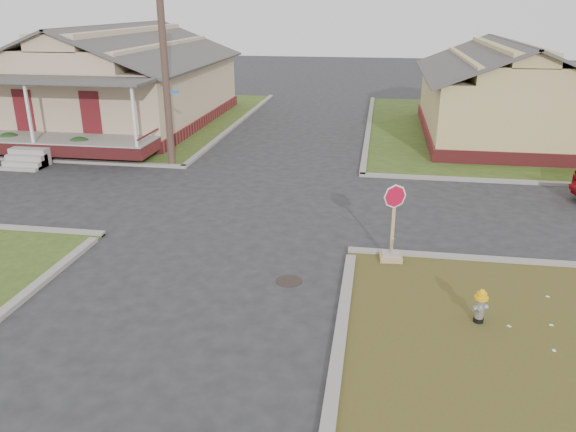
# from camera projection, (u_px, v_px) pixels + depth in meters

# --- Properties ---
(ground) EXTENTS (120.00, 120.00, 0.00)m
(ground) POSITION_uv_depth(u_px,v_px,m) (207.00, 266.00, 14.29)
(ground) COLOR #242527
(ground) RESTS_ON ground
(verge_far_left) EXTENTS (19.00, 19.00, 0.05)m
(verge_far_left) POSITION_uv_depth(u_px,v_px,m) (83.00, 117.00, 32.84)
(verge_far_left) COLOR #314A1A
(verge_far_left) RESTS_ON ground
(curbs) EXTENTS (80.00, 40.00, 0.12)m
(curbs) POSITION_uv_depth(u_px,v_px,m) (251.00, 202.00, 18.90)
(curbs) COLOR gray
(curbs) RESTS_ON ground
(manhole) EXTENTS (0.64, 0.64, 0.01)m
(manhole) POSITION_uv_depth(u_px,v_px,m) (289.00, 281.00, 13.50)
(manhole) COLOR black
(manhole) RESTS_ON ground
(corner_house) EXTENTS (10.10, 15.50, 5.30)m
(corner_house) POSITION_uv_depth(u_px,v_px,m) (117.00, 82.00, 30.38)
(corner_house) COLOR maroon
(corner_house) RESTS_ON ground
(side_house_yellow) EXTENTS (7.60, 11.60, 4.70)m
(side_house_yellow) POSITION_uv_depth(u_px,v_px,m) (503.00, 93.00, 27.23)
(side_house_yellow) COLOR maroon
(side_house_yellow) RESTS_ON ground
(utility_pole) EXTENTS (1.80, 0.28, 9.00)m
(utility_pole) POSITION_uv_depth(u_px,v_px,m) (163.00, 48.00, 21.48)
(utility_pole) COLOR #3A2921
(utility_pole) RESTS_ON ground
(fire_hydrant) EXTENTS (0.28, 0.28, 0.76)m
(fire_hydrant) POSITION_uv_depth(u_px,v_px,m) (481.00, 304.00, 11.54)
(fire_hydrant) COLOR black
(fire_hydrant) RESTS_ON ground
(stop_sign) EXTENTS (0.58, 0.56, 2.04)m
(stop_sign) POSITION_uv_depth(u_px,v_px,m) (392.00, 244.00, 14.38)
(stop_sign) COLOR #A17957
(stop_sign) RESTS_ON ground
(hedge_left) EXTENTS (1.29, 1.06, 0.98)m
(hedge_left) POSITION_uv_depth(u_px,v_px,m) (10.00, 142.00, 24.61)
(hedge_left) COLOR #1D3E16
(hedge_left) RESTS_ON verge_far_left
(hedge_right) EXTENTS (1.29, 1.05, 0.98)m
(hedge_right) POSITION_uv_depth(u_px,v_px,m) (80.00, 147.00, 23.84)
(hedge_right) COLOR #1D3E16
(hedge_right) RESTS_ON verge_far_left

